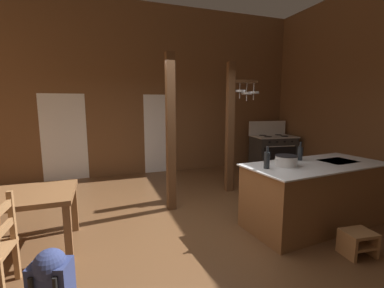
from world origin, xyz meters
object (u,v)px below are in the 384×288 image
Objects in this scene: stove_range at (272,152)px; bottle_tall_on_counter at (267,160)px; kitchen_island at (314,194)px; step_stool at (358,241)px; bottle_short_on_counter at (300,153)px; mixing_bowl_on_counter at (285,159)px; stockpot_on_counter at (286,161)px; backpack at (51,280)px.

stove_range reaches higher than bottle_tall_on_counter.
bottle_tall_on_counter is at bearing -127.81° from stove_range.
step_stool is at bearing -98.50° from kitchen_island.
kitchen_island is 1.05m from bottle_tall_on_counter.
stove_range is at bearing 60.40° from bottle_short_on_counter.
kitchen_island is 0.67m from mixing_bowl_on_counter.
stockpot_on_counter is (-2.08, -3.09, 0.53)m from stove_range.
bottle_tall_on_counter is (-0.34, -0.03, 0.04)m from stockpot_on_counter.
mixing_bowl_on_counter is at bearing 177.77° from bottle_short_on_counter.
kitchen_island reaches higher than step_stool.
bottle_short_on_counter is (-0.06, 0.28, 0.58)m from kitchen_island.
backpack is 3.44× the size of mixing_bowl_on_counter.
kitchen_island is 0.65m from bottle_short_on_counter.
step_stool is 1.27m from stockpot_on_counter.
stove_range reaches higher than kitchen_island.
stove_range is 3.33m from bottle_short_on_counter.
bottle_short_on_counter is at bearing 28.02° from stockpot_on_counter.
bottle_tall_on_counter is (-0.53, -0.28, 0.09)m from mixing_bowl_on_counter.
step_stool is at bearing -79.45° from mixing_bowl_on_counter.
bottle_short_on_counter reaches higher than stockpot_on_counter.
backpack is at bearing 176.23° from step_stool.
backpack is 2.75m from bottle_tall_on_counter.
bottle_tall_on_counter is at bearing -151.74° from mixing_bowl_on_counter.
bottle_tall_on_counter is at bearing -175.30° from stockpot_on_counter.
step_stool is 1.42m from bottle_short_on_counter.
bottle_tall_on_counter reaches higher than backpack.
step_stool is 2.23× the size of mixing_bowl_on_counter.
stockpot_on_counter is at bearing -151.98° from bottle_short_on_counter.
stove_range is at bearing 56.10° from stockpot_on_counter.
step_stool is 1.27× the size of bottle_tall_on_counter.
step_stool is 1.43m from bottle_tall_on_counter.
stockpot_on_counter is at bearing -125.72° from mixing_bowl_on_counter.
stockpot_on_counter is at bearing 12.64° from backpack.
step_stool is 1.33× the size of bottle_short_on_counter.
backpack is (-3.31, 0.22, 0.14)m from step_stool.
backpack is at bearing -143.13° from stove_range.
kitchen_island is at bearing -0.21° from bottle_tall_on_counter.
bottle_short_on_counter is (0.46, 0.24, 0.04)m from stockpot_on_counter.
stove_range is 7.63× the size of mixing_bowl_on_counter.
kitchen_island is at bearing -40.48° from mixing_bowl_on_counter.
step_stool is at bearing -113.01° from stove_range.
bottle_short_on_counter is (0.07, 1.12, 0.87)m from step_stool.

